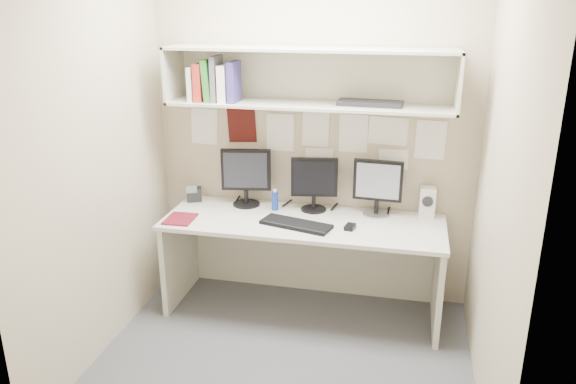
% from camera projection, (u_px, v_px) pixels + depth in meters
% --- Properties ---
extents(floor, '(2.40, 2.00, 0.01)m').
position_uv_depth(floor, '(283.00, 360.00, 3.66)').
color(floor, '#45454A').
rests_on(floor, ground).
extents(wall_back, '(2.40, 0.02, 2.60)m').
position_uv_depth(wall_back, '(313.00, 131.00, 4.16)').
color(wall_back, tan).
rests_on(wall_back, ground).
extents(wall_front, '(2.40, 0.02, 2.60)m').
position_uv_depth(wall_front, '(228.00, 237.00, 2.31)').
color(wall_front, tan).
rests_on(wall_front, ground).
extents(wall_left, '(0.02, 2.00, 2.60)m').
position_uv_depth(wall_left, '(95.00, 157.00, 3.48)').
color(wall_left, tan).
rests_on(wall_left, ground).
extents(wall_right, '(0.02, 2.00, 2.60)m').
position_uv_depth(wall_right, '(502.00, 183.00, 2.99)').
color(wall_right, tan).
rests_on(wall_right, ground).
extents(desk, '(2.00, 0.70, 0.73)m').
position_uv_depth(desk, '(303.00, 266.00, 4.14)').
color(desk, beige).
rests_on(desk, floor).
extents(overhead_hutch, '(2.00, 0.38, 0.40)m').
position_uv_depth(overhead_hutch, '(310.00, 76.00, 3.89)').
color(overhead_hutch, beige).
rests_on(overhead_hutch, wall_back).
extents(pinned_papers, '(1.92, 0.01, 0.48)m').
position_uv_depth(pinned_papers, '(313.00, 138.00, 4.17)').
color(pinned_papers, white).
rests_on(pinned_papers, wall_back).
extents(monitor_left, '(0.38, 0.21, 0.44)m').
position_uv_depth(monitor_left, '(246.00, 175.00, 4.25)').
color(monitor_left, black).
rests_on(monitor_left, desk).
extents(monitor_center, '(0.35, 0.19, 0.40)m').
position_uv_depth(monitor_center, '(314.00, 181.00, 4.14)').
color(monitor_center, black).
rests_on(monitor_center, desk).
extents(monitor_right, '(0.35, 0.19, 0.41)m').
position_uv_depth(monitor_right, '(378.00, 185.00, 4.05)').
color(monitor_right, '#A5A5AA').
rests_on(monitor_right, desk).
extents(keyboard, '(0.53, 0.30, 0.02)m').
position_uv_depth(keyboard, '(296.00, 224.00, 3.91)').
color(keyboard, black).
rests_on(keyboard, desk).
extents(mouse, '(0.08, 0.11, 0.03)m').
position_uv_depth(mouse, '(350.00, 227.00, 3.86)').
color(mouse, black).
rests_on(mouse, desk).
extents(speaker, '(0.11, 0.12, 0.22)m').
position_uv_depth(speaker, '(427.00, 202.00, 4.06)').
color(speaker, silver).
rests_on(speaker, desk).
extents(blue_bottle, '(0.05, 0.05, 0.16)m').
position_uv_depth(blue_bottle, '(275.00, 200.00, 4.19)').
color(blue_bottle, navy).
rests_on(blue_bottle, desk).
extents(maroon_notebook, '(0.20, 0.25, 0.01)m').
position_uv_depth(maroon_notebook, '(180.00, 219.00, 4.02)').
color(maroon_notebook, maroon).
rests_on(maroon_notebook, desk).
extents(desk_phone, '(0.14, 0.14, 0.14)m').
position_uv_depth(desk_phone, '(194.00, 194.00, 4.39)').
color(desk_phone, black).
rests_on(desk_phone, desk).
extents(book_stack, '(0.34, 0.20, 0.32)m').
position_uv_depth(book_stack, '(215.00, 82.00, 3.95)').
color(book_stack, silver).
rests_on(book_stack, overhead_hutch).
extents(hutch_tray, '(0.45, 0.19, 0.03)m').
position_uv_depth(hutch_tray, '(370.00, 103.00, 3.83)').
color(hutch_tray, black).
rests_on(hutch_tray, overhead_hutch).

